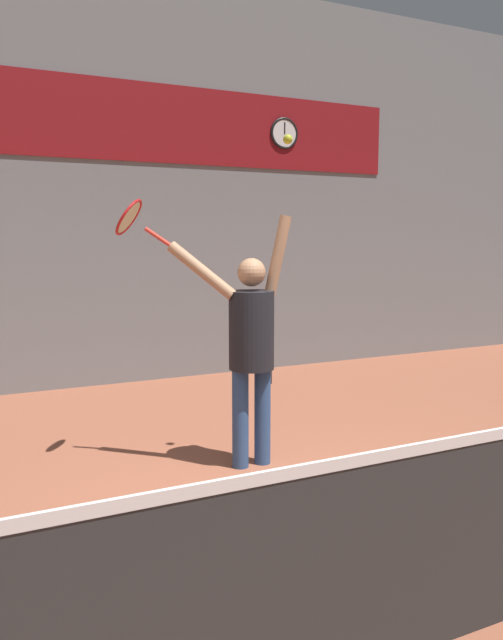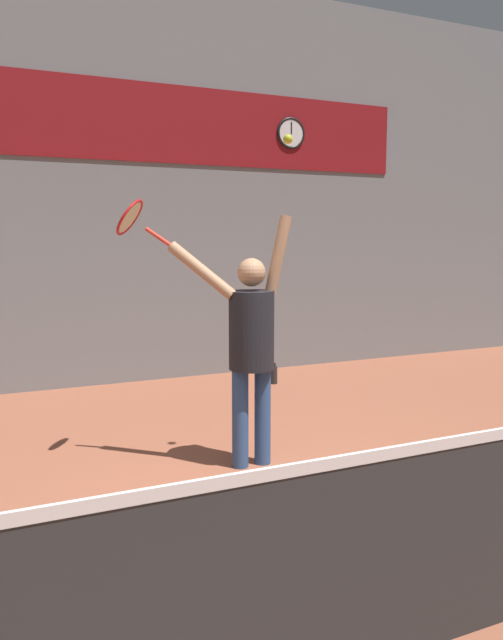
% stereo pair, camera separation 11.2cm
% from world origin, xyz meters
% --- Properties ---
extents(ground_plane, '(18.00, 18.00, 0.00)m').
position_xyz_m(ground_plane, '(0.00, 0.00, 0.00)').
color(ground_plane, '#9E563D').
extents(back_wall, '(18.00, 0.10, 5.00)m').
position_xyz_m(back_wall, '(0.00, 4.61, 2.50)').
color(back_wall, slate).
rests_on(back_wall, ground_plane).
extents(sponsor_banner, '(7.72, 0.02, 0.94)m').
position_xyz_m(sponsor_banner, '(0.00, 4.55, 3.21)').
color(sponsor_banner, maroon).
extents(scoreboard_clock, '(0.42, 0.04, 0.42)m').
position_xyz_m(scoreboard_clock, '(2.28, 4.53, 3.21)').
color(scoreboard_clock, white).
extents(court_net, '(8.92, 0.07, 1.06)m').
position_xyz_m(court_net, '(0.00, -1.09, 0.50)').
color(court_net, '#333333').
rests_on(court_net, ground_plane).
extents(tennis_player, '(0.91, 0.54, 1.98)m').
position_xyz_m(tennis_player, '(0.20, 1.29, 1.02)').
color(tennis_player, '#2D4C7F').
rests_on(tennis_player, ground_plane).
extents(tennis_racket, '(0.47, 0.39, 0.38)m').
position_xyz_m(tennis_racket, '(-0.60, 1.76, 1.95)').
color(tennis_racket, red).
extents(tennis_ball, '(0.07, 0.07, 0.07)m').
position_xyz_m(tennis_ball, '(0.45, 1.17, 2.54)').
color(tennis_ball, '#CCDB2D').
extents(water_bottle, '(0.09, 0.09, 0.26)m').
position_xyz_m(water_bottle, '(1.64, 3.73, 0.12)').
color(water_bottle, '#262628').
rests_on(water_bottle, ground_plane).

